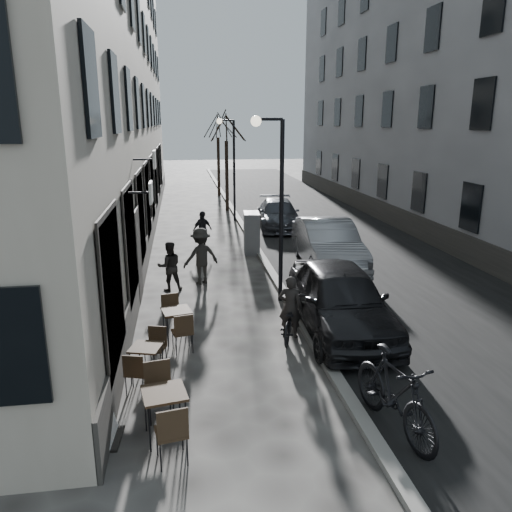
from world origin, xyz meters
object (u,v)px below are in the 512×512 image
object	(u,v)px
tree_near	(226,127)
pedestrian_mid	(201,256)
streetlamp_far	(231,158)
pedestrian_near	(170,266)
bistro_set_c	(177,322)
bistro_set_b	(147,359)
pedestrian_far	(202,230)
bicycle	(290,318)
car_mid	(328,244)
utility_cabinet	(252,233)
car_near	(340,299)
moped	(395,393)
bistro_set_a	(165,410)
sign_board	(105,415)
tree_far	(218,126)
streetlamp_near	(275,190)
car_far	(279,214)

from	to	relation	value
tree_near	pedestrian_mid	xyz separation A→B (m)	(-2.05, -13.09, -3.78)
streetlamp_far	pedestrian_near	world-z (taller)	streetlamp_far
tree_near	bistro_set_c	size ratio (longest dim) A/B	3.56
bistro_set_b	pedestrian_far	bearing A→B (deg)	97.69
bicycle	car_mid	world-z (taller)	car_mid
utility_cabinet	car_near	xyz separation A→B (m)	(1.06, -7.74, 0.03)
pedestrian_mid	moped	distance (m)	8.73
bistro_set_a	bistro_set_c	distance (m)	3.69
bistro_set_a	pedestrian_mid	xyz separation A→B (m)	(0.92, 7.93, 0.38)
sign_board	utility_cabinet	bearing A→B (deg)	75.35
pedestrian_near	bistro_set_c	bearing A→B (deg)	84.40
tree_near	bistro_set_b	xyz separation A→B (m)	(-3.38, -19.03, -4.23)
pedestrian_mid	pedestrian_far	size ratio (longest dim) A/B	1.15
bistro_set_b	sign_board	distance (m)	1.99
bicycle	bistro_set_b	bearing A→B (deg)	45.66
bistro_set_c	moped	bearing A→B (deg)	-61.22
pedestrian_near	tree_far	bearing A→B (deg)	-107.68
streetlamp_far	sign_board	bearing A→B (deg)	-102.09
streetlamp_near	pedestrian_far	bearing A→B (deg)	105.44
utility_cabinet	pedestrian_near	xyz separation A→B (m)	(-3.06, -4.04, -0.04)
bistro_set_b	car_mid	world-z (taller)	car_mid
tree_far	car_near	world-z (taller)	tree_far
pedestrian_mid	car_far	distance (m)	8.95
bistro_set_a	utility_cabinet	bearing A→B (deg)	65.06
car_near	car_far	xyz separation A→B (m)	(0.89, 12.21, -0.16)
bistro_set_c	moped	world-z (taller)	moped
utility_cabinet	car_far	world-z (taller)	utility_cabinet
pedestrian_near	car_far	distance (m)	9.88
bistro_set_b	bicycle	xyz separation A→B (m)	(3.22, 1.57, 0.03)
bistro_set_a	utility_cabinet	world-z (taller)	utility_cabinet
streetlamp_near	tree_far	xyz separation A→B (m)	(0.07, 21.00, 1.50)
tree_far	bistro_set_c	xyz separation A→B (m)	(-2.80, -23.33, -4.19)
bistro_set_b	moped	size ratio (longest dim) A/B	0.65
streetlamp_far	bistro_set_c	distance (m)	14.83
car_mid	bistro_set_a	bearing A→B (deg)	-117.42
tree_far	car_near	xyz separation A→B (m)	(1.10, -23.32, -3.84)
pedestrian_mid	utility_cabinet	bearing A→B (deg)	-141.44
pedestrian_far	car_near	xyz separation A→B (m)	(2.91, -8.60, 0.06)
utility_cabinet	tree_near	bearing A→B (deg)	95.06
tree_near	pedestrian_near	distance (m)	14.49
streetlamp_far	pedestrian_far	size ratio (longest dim) A/B	3.32
bistro_set_b	sign_board	bearing A→B (deg)	-89.19
streetlamp_far	bistro_set_b	size ratio (longest dim) A/B	3.48
tree_far	sign_board	xyz separation A→B (m)	(-3.92, -26.95, -4.20)
tree_near	moped	distance (m)	21.75
bicycle	car_mid	bearing A→B (deg)	-94.94
streetlamp_far	car_mid	bearing A→B (deg)	-74.45
bistro_set_b	car_far	xyz separation A→B (m)	(5.37, 13.93, 0.23)
streetlamp_near	car_near	world-z (taller)	streetlamp_near
streetlamp_far	bistro_set_b	distance (m)	16.60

